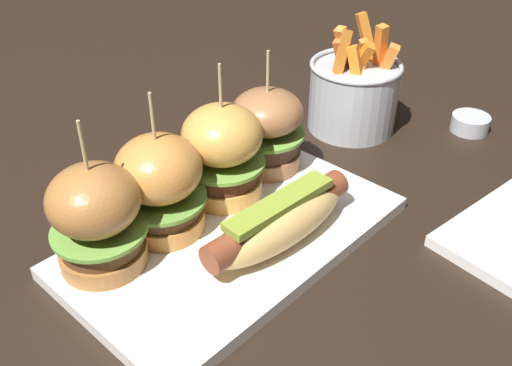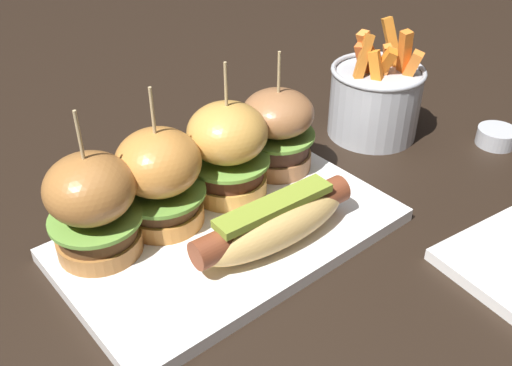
{
  "view_description": "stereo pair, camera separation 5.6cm",
  "coord_description": "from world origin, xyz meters",
  "px_view_note": "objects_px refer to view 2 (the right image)",
  "views": [
    {
      "loc": [
        -0.31,
        -0.32,
        0.37
      ],
      "look_at": [
        0.03,
        0.0,
        0.05
      ],
      "focal_mm": 40.59,
      "sensor_mm": 36.0,
      "label": 1
    },
    {
      "loc": [
        -0.27,
        -0.36,
        0.37
      ],
      "look_at": [
        0.03,
        0.0,
        0.05
      ],
      "focal_mm": 40.59,
      "sensor_mm": 36.0,
      "label": 2
    }
  ],
  "objects_px": {
    "slider_center_right": "(228,149)",
    "hot_dog": "(274,222)",
    "platter_main": "(231,234)",
    "slider_center_left": "(160,178)",
    "slider_far_right": "(278,130)",
    "fries_bucket": "(375,99)",
    "slider_far_left": "(93,205)",
    "sauce_ramekin": "(497,136)"
  },
  "relations": [
    {
      "from": "slider_far_left",
      "to": "slider_center_right",
      "type": "bearing_deg",
      "value": -0.61
    },
    {
      "from": "hot_dog",
      "to": "slider_center_right",
      "type": "xyz_separation_m",
      "value": [
        0.02,
        0.09,
        0.03
      ]
    },
    {
      "from": "slider_center_left",
      "to": "fries_bucket",
      "type": "relative_size",
      "value": 1.01
    },
    {
      "from": "slider_center_left",
      "to": "fries_bucket",
      "type": "height_order",
      "value": "slider_center_left"
    },
    {
      "from": "platter_main",
      "to": "slider_center_left",
      "type": "distance_m",
      "value": 0.09
    },
    {
      "from": "slider_far_left",
      "to": "hot_dog",
      "type": "bearing_deg",
      "value": -36.53
    },
    {
      "from": "slider_center_left",
      "to": "fries_bucket",
      "type": "distance_m",
      "value": 0.32
    },
    {
      "from": "slider_center_right",
      "to": "sauce_ramekin",
      "type": "distance_m",
      "value": 0.36
    },
    {
      "from": "fries_bucket",
      "to": "slider_center_left",
      "type": "bearing_deg",
      "value": -179.89
    },
    {
      "from": "hot_dog",
      "to": "slider_far_right",
      "type": "distance_m",
      "value": 0.14
    },
    {
      "from": "platter_main",
      "to": "sauce_ramekin",
      "type": "relative_size",
      "value": 6.7
    },
    {
      "from": "slider_center_left",
      "to": "slider_center_right",
      "type": "relative_size",
      "value": 0.99
    },
    {
      "from": "hot_dog",
      "to": "sauce_ramekin",
      "type": "height_order",
      "value": "hot_dog"
    },
    {
      "from": "hot_dog",
      "to": "sauce_ramekin",
      "type": "relative_size",
      "value": 3.54
    },
    {
      "from": "platter_main",
      "to": "slider_center_left",
      "type": "relative_size",
      "value": 2.25
    },
    {
      "from": "slider_center_right",
      "to": "slider_far_right",
      "type": "distance_m",
      "value": 0.07
    },
    {
      "from": "platter_main",
      "to": "fries_bucket",
      "type": "relative_size",
      "value": 2.28
    },
    {
      "from": "slider_center_right",
      "to": "hot_dog",
      "type": "bearing_deg",
      "value": -101.93
    },
    {
      "from": "platter_main",
      "to": "slider_far_left",
      "type": "height_order",
      "value": "slider_far_left"
    },
    {
      "from": "fries_bucket",
      "to": "sauce_ramekin",
      "type": "bearing_deg",
      "value": -50.91
    },
    {
      "from": "fries_bucket",
      "to": "sauce_ramekin",
      "type": "distance_m",
      "value": 0.16
    },
    {
      "from": "hot_dog",
      "to": "slider_center_right",
      "type": "bearing_deg",
      "value": 78.07
    },
    {
      "from": "platter_main",
      "to": "slider_far_left",
      "type": "bearing_deg",
      "value": 154.37
    },
    {
      "from": "slider_far_left",
      "to": "slider_far_right",
      "type": "bearing_deg",
      "value": 0.75
    },
    {
      "from": "slider_far_right",
      "to": "slider_center_right",
      "type": "bearing_deg",
      "value": -176.43
    },
    {
      "from": "slider_far_left",
      "to": "slider_center_right",
      "type": "xyz_separation_m",
      "value": [
        0.15,
        -0.0,
        0.0
      ]
    },
    {
      "from": "platter_main",
      "to": "fries_bucket",
      "type": "xyz_separation_m",
      "value": [
        0.27,
        0.05,
        0.04
      ]
    },
    {
      "from": "slider_far_left",
      "to": "slider_center_right",
      "type": "distance_m",
      "value": 0.15
    },
    {
      "from": "fries_bucket",
      "to": "slider_far_right",
      "type": "bearing_deg",
      "value": 179.07
    },
    {
      "from": "slider_far_right",
      "to": "sauce_ramekin",
      "type": "bearing_deg",
      "value": -25.2
    },
    {
      "from": "sauce_ramekin",
      "to": "platter_main",
      "type": "bearing_deg",
      "value": 169.93
    },
    {
      "from": "platter_main",
      "to": "hot_dog",
      "type": "bearing_deg",
      "value": -66.62
    },
    {
      "from": "slider_far_left",
      "to": "sauce_ramekin",
      "type": "xyz_separation_m",
      "value": [
        0.48,
        -0.12,
        -0.05
      ]
    },
    {
      "from": "slider_far_right",
      "to": "sauce_ramekin",
      "type": "distance_m",
      "value": 0.29
    },
    {
      "from": "slider_center_left",
      "to": "slider_center_right",
      "type": "height_order",
      "value": "slider_center_right"
    },
    {
      "from": "slider_far_right",
      "to": "fries_bucket",
      "type": "distance_m",
      "value": 0.16
    },
    {
      "from": "platter_main",
      "to": "slider_center_right",
      "type": "xyz_separation_m",
      "value": [
        0.04,
        0.05,
        0.06
      ]
    },
    {
      "from": "hot_dog",
      "to": "slider_far_left",
      "type": "bearing_deg",
      "value": 143.47
    },
    {
      "from": "hot_dog",
      "to": "slider_far_left",
      "type": "relative_size",
      "value": 1.19
    },
    {
      "from": "slider_far_left",
      "to": "fries_bucket",
      "type": "relative_size",
      "value": 1.01
    },
    {
      "from": "slider_far_right",
      "to": "fries_bucket",
      "type": "height_order",
      "value": "slider_far_right"
    },
    {
      "from": "platter_main",
      "to": "slider_far_right",
      "type": "xyz_separation_m",
      "value": [
        0.11,
        0.06,
        0.05
      ]
    }
  ]
}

